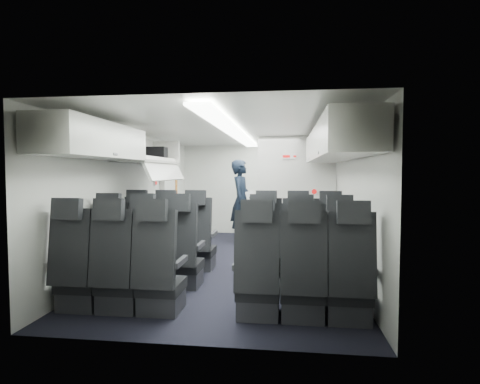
% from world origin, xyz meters
% --- Properties ---
extents(cabin_shell, '(3.41, 6.01, 2.16)m').
position_xyz_m(cabin_shell, '(0.00, 0.00, 1.12)').
color(cabin_shell, black).
rests_on(cabin_shell, ground).
extents(seat_row_front, '(3.33, 0.56, 1.24)m').
position_xyz_m(seat_row_front, '(-0.00, -0.53, 0.40)').
color(seat_row_front, black).
rests_on(seat_row_front, cabin_shell).
extents(seat_row_mid, '(3.33, 0.56, 1.24)m').
position_xyz_m(seat_row_mid, '(-0.00, -1.43, 0.40)').
color(seat_row_mid, black).
rests_on(seat_row_mid, cabin_shell).
extents(seat_row_rear, '(3.33, 0.56, 1.24)m').
position_xyz_m(seat_row_rear, '(-0.00, -2.33, 0.40)').
color(seat_row_rear, black).
rests_on(seat_row_rear, cabin_shell).
extents(overhead_bin_left_rear, '(0.53, 1.80, 0.40)m').
position_xyz_m(overhead_bin_left_rear, '(-1.40, -2.00, 1.86)').
color(overhead_bin_left_rear, silver).
rests_on(overhead_bin_left_rear, cabin_shell).
extents(overhead_bin_left_front_open, '(0.64, 1.70, 0.72)m').
position_xyz_m(overhead_bin_left_front_open, '(-1.44, -0.25, 1.74)').
color(overhead_bin_left_front_open, '#9E9E93').
rests_on(overhead_bin_left_front_open, cabin_shell).
extents(overhead_bin_right_rear, '(0.53, 1.80, 0.40)m').
position_xyz_m(overhead_bin_right_rear, '(1.40, -2.00, 1.86)').
color(overhead_bin_right_rear, silver).
rests_on(overhead_bin_right_rear, cabin_shell).
extents(overhead_bin_right_front, '(0.53, 1.70, 0.40)m').
position_xyz_m(overhead_bin_right_front, '(1.40, -0.25, 1.86)').
color(overhead_bin_right_front, silver).
rests_on(overhead_bin_right_front, cabin_shell).
extents(bulkhead_partition, '(1.40, 0.15, 2.13)m').
position_xyz_m(bulkhead_partition, '(0.98, 0.80, 1.08)').
color(bulkhead_partition, silver).
rests_on(bulkhead_partition, cabin_shell).
extents(galley_unit, '(0.85, 0.52, 1.90)m').
position_xyz_m(galley_unit, '(0.95, 2.72, 0.95)').
color(galley_unit, '#939399').
rests_on(galley_unit, cabin_shell).
extents(boarding_door, '(0.12, 1.27, 1.86)m').
position_xyz_m(boarding_door, '(-1.64, 1.55, 0.95)').
color(boarding_door, silver).
rests_on(boarding_door, cabin_shell).
extents(flight_attendant, '(0.49, 0.68, 1.76)m').
position_xyz_m(flight_attendant, '(-0.15, 1.80, 0.88)').
color(flight_attendant, black).
rests_on(flight_attendant, ground).
extents(carry_on_bag, '(0.39, 0.28, 0.23)m').
position_xyz_m(carry_on_bag, '(-1.42, 0.08, 1.81)').
color(carry_on_bag, black).
rests_on(carry_on_bag, overhead_bin_left_front_open).
extents(papers, '(0.18, 0.02, 0.12)m').
position_xyz_m(papers, '(0.04, 1.75, 1.04)').
color(papers, white).
rests_on(papers, flight_attendant).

